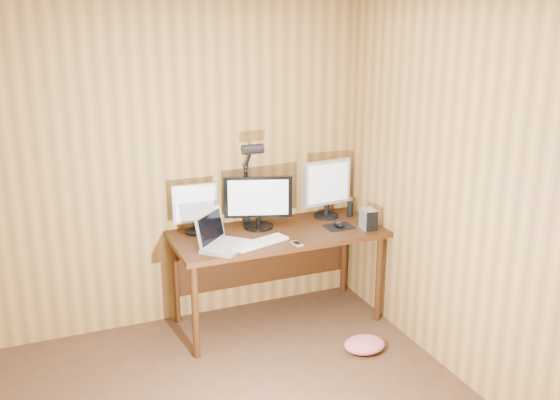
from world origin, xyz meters
TOP-DOWN VIEW (x-y plane):
  - room_shell at (0.00, 0.00)m, footprint 4.00×4.00m
  - desk at (0.93, 1.70)m, footprint 1.60×0.70m
  - monitor_center at (0.83, 1.78)m, footprint 0.51×0.23m
  - monitor_left at (0.35, 1.85)m, footprint 0.34×0.16m
  - monitor_right at (1.44, 1.82)m, footprint 0.42×0.20m
  - laptop at (0.43, 1.50)m, footprint 0.44×0.45m
  - keyboard at (0.72, 1.45)m, footprint 0.46×0.26m
  - mousepad at (1.42, 1.55)m, footprint 0.22×0.18m
  - mouse at (1.42, 1.55)m, footprint 0.08×0.12m
  - hard_drive at (1.61, 1.43)m, footprint 0.11×0.15m
  - phone at (0.96, 1.33)m, footprint 0.06×0.11m
  - speaker at (1.63, 1.76)m, footprint 0.05×0.05m
  - desk_lamp at (0.79, 1.85)m, footprint 0.16×0.23m
  - fabric_pile at (1.34, 0.96)m, footprint 0.33×0.28m

SIDE VIEW (x-z plane):
  - fabric_pile at x=1.34m, z-range 0.00..0.10m
  - desk at x=0.93m, z-range 0.25..1.00m
  - mousepad at x=1.42m, z-range 0.75..0.75m
  - phone at x=0.96m, z-range 0.75..0.76m
  - keyboard at x=0.72m, z-range 0.75..0.77m
  - mouse at x=1.42m, z-range 0.75..0.79m
  - speaker at x=1.63m, z-range 0.75..0.87m
  - laptop at x=0.43m, z-range 0.69..0.94m
  - hard_drive at x=1.61m, z-range 0.75..0.91m
  - monitor_left at x=0.35m, z-range 0.76..1.14m
  - monitor_center at x=0.83m, z-range 0.76..1.17m
  - monitor_right at x=1.44m, z-range 0.77..1.24m
  - desk_lamp at x=0.79m, z-range 0.83..1.54m
  - room_shell at x=0.00m, z-range -0.75..3.25m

